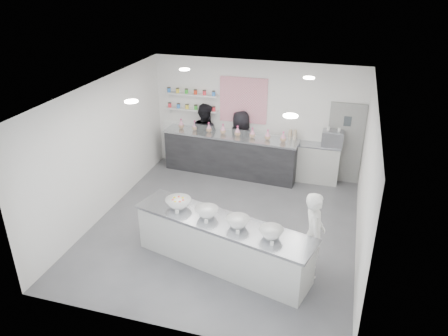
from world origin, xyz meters
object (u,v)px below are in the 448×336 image
Objects in this scene: back_bar at (230,155)px; espresso_machine at (333,139)px; espresso_ledge at (312,163)px; staff_right at (241,142)px; prep_counter at (222,243)px; woman_prep at (313,235)px; staff_left at (205,136)px.

espresso_machine is at bearing 8.18° from back_bar.
staff_right is (-1.92, 0.05, 0.34)m from espresso_ledge.
prep_counter is 0.97× the size of back_bar.
back_bar is 2.11× the size of staff_right.
woman_prep is (0.40, -3.78, 0.32)m from espresso_ledge.
back_bar is 0.89m from staff_left.
espresso_machine is (1.67, 4.01, 0.74)m from prep_counter.
espresso_ledge is at bearing -156.93° from staff_left.
woman_prep is at bearing 143.92° from staff_right.
prep_counter is 2.54× the size of espresso_ledge.
staff_left is at bearing 178.96° from espresso_ledge.
espresso_ledge is 2.94m from staff_left.
prep_counter is 4.19m from espresso_ledge.
espresso_ledge is 0.83× the size of woman_prep.
staff_left is (-3.31, 3.83, 0.08)m from woman_prep.
staff_left reaches higher than espresso_machine.
back_bar is at bearing 26.01° from woman_prep.
prep_counter is at bearing 88.75° from woman_prep.
back_bar is 2.15m from espresso_ledge.
prep_counter is 4.41m from espresso_machine.
back_bar is at bearing -175.64° from espresso_machine.
espresso_ledge reaches higher than prep_counter.
staff_right reaches higher than espresso_ledge.
staff_right is (-0.69, 4.06, 0.37)m from prep_counter.
woman_prep is 0.91× the size of staff_left.
staff_left reaches higher than back_bar.
espresso_ledge is at bearing 180.00° from espresso_machine.
staff_right is (0.22, 0.25, 0.29)m from back_bar.
prep_counter is 2.11× the size of woman_prep.
espresso_machine is 0.31× the size of staff_right.
espresso_machine is at bearing -156.79° from staff_left.
staff_left is (-2.92, 0.05, 0.40)m from espresso_ledge.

